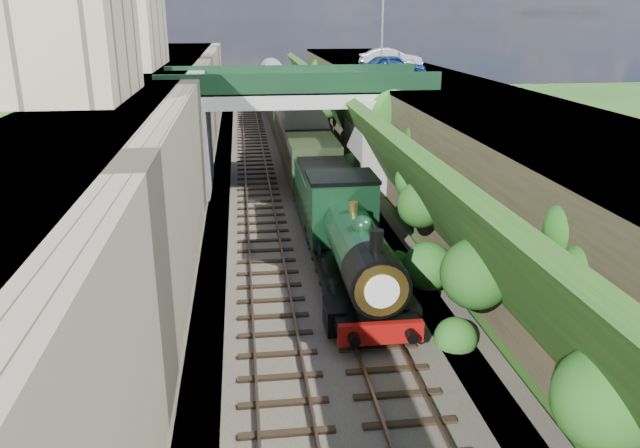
{
  "coord_description": "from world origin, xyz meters",
  "views": [
    {
      "loc": [
        -2.83,
        -13.91,
        10.37
      ],
      "look_at": [
        0.0,
        8.58,
        2.7
      ],
      "focal_mm": 35.0,
      "sensor_mm": 36.0,
      "label": 1
    }
  ],
  "objects_px": {
    "car_silver": "(391,59)",
    "tender": "(327,201)",
    "car_blue": "(393,66)",
    "lamppost": "(383,26)",
    "tree": "(391,116)",
    "locomotive": "(353,248)",
    "road_bridge": "(304,122)"
  },
  "relations": [
    {
      "from": "locomotive",
      "to": "tender",
      "type": "bearing_deg",
      "value": 90.0
    },
    {
      "from": "tree",
      "to": "locomotive",
      "type": "distance_m",
      "value": 15.24
    },
    {
      "from": "locomotive",
      "to": "tender",
      "type": "xyz_separation_m",
      "value": [
        -0.0,
        7.36,
        -0.27
      ]
    },
    {
      "from": "lamppost",
      "to": "car_blue",
      "type": "xyz_separation_m",
      "value": [
        0.28,
        -2.17,
        -2.55
      ]
    },
    {
      "from": "tree",
      "to": "road_bridge",
      "type": "bearing_deg",
      "value": 159.45
    },
    {
      "from": "tree",
      "to": "tender",
      "type": "relative_size",
      "value": 1.1
    },
    {
      "from": "road_bridge",
      "to": "lamppost",
      "type": "bearing_deg",
      "value": 45.62
    },
    {
      "from": "car_blue",
      "to": "tender",
      "type": "bearing_deg",
      "value": 153.55
    },
    {
      "from": "road_bridge",
      "to": "tree",
      "type": "distance_m",
      "value": 5.34
    },
    {
      "from": "locomotive",
      "to": "tree",
      "type": "bearing_deg",
      "value": 71.67
    },
    {
      "from": "tree",
      "to": "locomotive",
      "type": "relative_size",
      "value": 0.65
    },
    {
      "from": "lamppost",
      "to": "tender",
      "type": "relative_size",
      "value": 1.0
    },
    {
      "from": "locomotive",
      "to": "tender",
      "type": "distance_m",
      "value": 7.37
    },
    {
      "from": "car_blue",
      "to": "car_silver",
      "type": "xyz_separation_m",
      "value": [
        1.45,
        6.79,
        0.03
      ]
    },
    {
      "from": "car_silver",
      "to": "tender",
      "type": "xyz_separation_m",
      "value": [
        -7.65,
        -19.67,
        -5.42
      ]
    },
    {
      "from": "car_blue",
      "to": "car_silver",
      "type": "height_order",
      "value": "car_silver"
    },
    {
      "from": "locomotive",
      "to": "car_blue",
      "type": "bearing_deg",
      "value": 72.96
    },
    {
      "from": "tree",
      "to": "lamppost",
      "type": "relative_size",
      "value": 1.1
    },
    {
      "from": "road_bridge",
      "to": "lamppost",
      "type": "distance_m",
      "value": 10.41
    },
    {
      "from": "lamppost",
      "to": "car_blue",
      "type": "relative_size",
      "value": 1.33
    },
    {
      "from": "tender",
      "to": "lamppost",
      "type": "bearing_deg",
      "value": 68.5
    },
    {
      "from": "road_bridge",
      "to": "tree",
      "type": "xyz_separation_m",
      "value": [
        4.97,
        -1.86,
        0.57
      ]
    },
    {
      "from": "tree",
      "to": "car_blue",
      "type": "xyz_separation_m",
      "value": [
        1.49,
        6.02,
        2.37
      ]
    },
    {
      "from": "lamppost",
      "to": "car_blue",
      "type": "height_order",
      "value": "lamppost"
    },
    {
      "from": "tree",
      "to": "car_blue",
      "type": "relative_size",
      "value": 1.47
    },
    {
      "from": "car_blue",
      "to": "lamppost",
      "type": "bearing_deg",
      "value": 6.59
    },
    {
      "from": "lamppost",
      "to": "car_silver",
      "type": "xyz_separation_m",
      "value": [
        1.72,
        4.62,
        -2.53
      ]
    },
    {
      "from": "car_silver",
      "to": "locomotive",
      "type": "height_order",
      "value": "car_silver"
    },
    {
      "from": "car_silver",
      "to": "tender",
      "type": "bearing_deg",
      "value": 162.0
    },
    {
      "from": "car_blue",
      "to": "locomotive",
      "type": "relative_size",
      "value": 0.44
    },
    {
      "from": "lamppost",
      "to": "tender",
      "type": "height_order",
      "value": "lamppost"
    },
    {
      "from": "road_bridge",
      "to": "lamppost",
      "type": "height_order",
      "value": "lamppost"
    }
  ]
}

